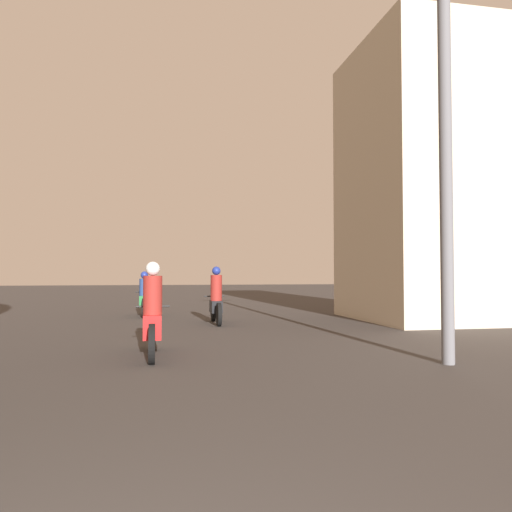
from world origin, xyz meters
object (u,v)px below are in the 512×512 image
motorcycle_red (152,318)px  motorcycle_black (216,301)px  building_right_near (425,182)px  utility_pole_near (445,129)px  motorcycle_green (144,298)px

motorcycle_red → motorcycle_black: motorcycle_red is taller
motorcycle_black → building_right_near: size_ratio=0.24×
motorcycle_black → building_right_near: 7.37m
building_right_near → utility_pole_near: size_ratio=1.19×
building_right_near → utility_pole_near: bearing=-117.7°
motorcycle_red → motorcycle_black: 5.56m
motorcycle_black → building_right_near: building_right_near is taller
building_right_near → motorcycle_black: bearing=179.6°
motorcycle_red → motorcycle_green: size_ratio=1.04×
motorcycle_green → utility_pole_near: utility_pole_near is taller
motorcycle_red → utility_pole_near: size_ratio=0.29×
motorcycle_red → motorcycle_green: bearing=86.7°
motorcycle_black → motorcycle_green: bearing=129.4°
motorcycle_red → building_right_near: (8.15, 5.26, 3.56)m
motorcycle_green → building_right_near: 9.70m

